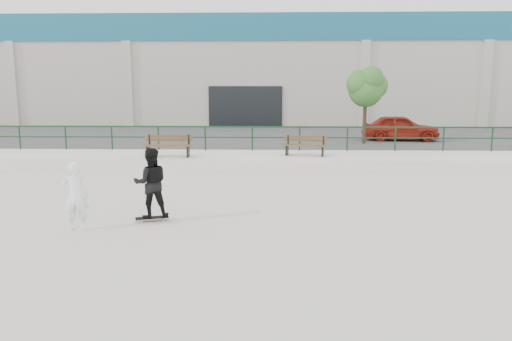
{
  "coord_description": "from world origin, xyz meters",
  "views": [
    {
      "loc": [
        1.85,
        -10.17,
        3.18
      ],
      "look_at": [
        1.45,
        2.0,
        1.12
      ],
      "focal_mm": 35.0,
      "sensor_mm": 36.0,
      "label": 1
    }
  ],
  "objects_px": {
    "red_car": "(400,128)",
    "standing_skater": "(151,183)",
    "bench_left": "(168,146)",
    "tree": "(366,86)",
    "bench_right": "(305,146)",
    "seated_skater": "(75,196)",
    "skateboard": "(152,218)"
  },
  "relations": [
    {
      "from": "bench_left",
      "to": "seated_skater",
      "type": "relative_size",
      "value": 1.19
    },
    {
      "from": "tree",
      "to": "bench_right",
      "type": "bearing_deg",
      "value": -125.6
    },
    {
      "from": "bench_left",
      "to": "red_car",
      "type": "xyz_separation_m",
      "value": [
        10.4,
        6.29,
        0.22
      ]
    },
    {
      "from": "red_car",
      "to": "skateboard",
      "type": "xyz_separation_m",
      "value": [
        -9.27,
        -13.73,
        -1.07
      ]
    },
    {
      "from": "bench_left",
      "to": "red_car",
      "type": "height_order",
      "value": "red_car"
    },
    {
      "from": "tree",
      "to": "skateboard",
      "type": "height_order",
      "value": "tree"
    },
    {
      "from": "standing_skater",
      "to": "seated_skater",
      "type": "relative_size",
      "value": 1.07
    },
    {
      "from": "red_car",
      "to": "standing_skater",
      "type": "distance_m",
      "value": 16.57
    },
    {
      "from": "bench_left",
      "to": "standing_skater",
      "type": "height_order",
      "value": "standing_skater"
    },
    {
      "from": "tree",
      "to": "red_car",
      "type": "height_order",
      "value": "tree"
    },
    {
      "from": "tree",
      "to": "standing_skater",
      "type": "distance_m",
      "value": 14.49
    },
    {
      "from": "skateboard",
      "to": "bench_left",
      "type": "bearing_deg",
      "value": 80.08
    },
    {
      "from": "bench_right",
      "to": "tree",
      "type": "distance_m",
      "value": 5.81
    },
    {
      "from": "bench_right",
      "to": "standing_skater",
      "type": "relative_size",
      "value": 1.05
    },
    {
      "from": "standing_skater",
      "to": "bench_right",
      "type": "bearing_deg",
      "value": -133.69
    },
    {
      "from": "red_car",
      "to": "standing_skater",
      "type": "bearing_deg",
      "value": 151.3
    },
    {
      "from": "red_car",
      "to": "standing_skater",
      "type": "relative_size",
      "value": 2.27
    },
    {
      "from": "bench_right",
      "to": "red_car",
      "type": "bearing_deg",
      "value": 59.37
    },
    {
      "from": "tree",
      "to": "red_car",
      "type": "distance_m",
      "value": 3.21
    },
    {
      "from": "skateboard",
      "to": "standing_skater",
      "type": "xyz_separation_m",
      "value": [
        0.0,
        0.0,
        0.85
      ]
    },
    {
      "from": "bench_right",
      "to": "seated_skater",
      "type": "height_order",
      "value": "seated_skater"
    },
    {
      "from": "tree",
      "to": "red_car",
      "type": "xyz_separation_m",
      "value": [
        2.02,
        1.4,
        -2.06
      ]
    },
    {
      "from": "tree",
      "to": "skateboard",
      "type": "bearing_deg",
      "value": -120.45
    },
    {
      "from": "bench_left",
      "to": "bench_right",
      "type": "distance_m",
      "value": 5.31
    },
    {
      "from": "bench_left",
      "to": "tree",
      "type": "bearing_deg",
      "value": 28.78
    },
    {
      "from": "tree",
      "to": "seated_skater",
      "type": "relative_size",
      "value": 2.32
    },
    {
      "from": "red_car",
      "to": "seated_skater",
      "type": "xyz_separation_m",
      "value": [
        -10.77,
        -14.54,
        -0.37
      ]
    },
    {
      "from": "bench_left",
      "to": "tree",
      "type": "relative_size",
      "value": 0.51
    },
    {
      "from": "standing_skater",
      "to": "seated_skater",
      "type": "height_order",
      "value": "standing_skater"
    },
    {
      "from": "bench_left",
      "to": "skateboard",
      "type": "distance_m",
      "value": 7.57
    },
    {
      "from": "standing_skater",
      "to": "bench_left",
      "type": "bearing_deg",
      "value": -97.65
    },
    {
      "from": "bench_left",
      "to": "tree",
      "type": "height_order",
      "value": "tree"
    }
  ]
}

